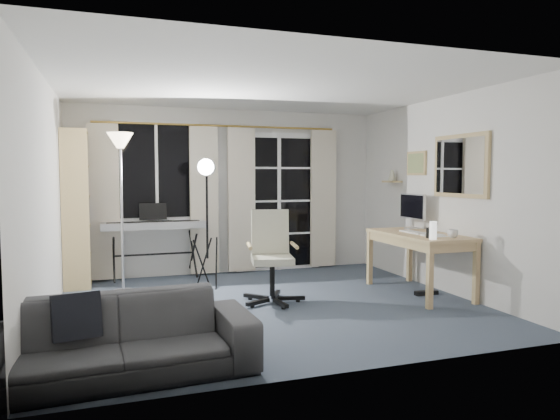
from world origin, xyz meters
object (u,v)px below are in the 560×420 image
at_px(bookshelf, 74,212).
at_px(torchiere_lamp, 121,165).
at_px(sofa, 118,325).
at_px(desk, 419,241).
at_px(studio_light, 206,182).
at_px(monitor, 412,208).
at_px(office_chair, 271,247).
at_px(mug, 453,232).
at_px(keyboard_piano, 154,226).

xyz_separation_m(bookshelf, torchiere_lamp, (0.59, -0.73, 0.61)).
distance_m(torchiere_lamp, sofa, 2.91).
bearing_deg(desk, torchiere_lamp, 160.68).
bearing_deg(torchiere_lamp, studio_light, -5.17).
bearing_deg(torchiere_lamp, monitor, -11.12).
xyz_separation_m(office_chair, mug, (1.90, -0.75, 0.19)).
bearing_deg(bookshelf, keyboard_piano, -8.65).
xyz_separation_m(desk, sofa, (-3.50, -1.49, -0.27)).
bearing_deg(keyboard_piano, desk, -30.92).
distance_m(studio_light, mug, 3.00).
xyz_separation_m(torchiere_lamp, office_chair, (1.61, -0.91, -0.96)).
xyz_separation_m(keyboard_piano, studio_light, (0.60, -0.68, 0.60)).
bearing_deg(sofa, office_chair, 43.04).
height_order(keyboard_piano, office_chair, keyboard_piano).
xyz_separation_m(keyboard_piano, mug, (3.10, -2.25, 0.05)).
distance_m(bookshelf, office_chair, 2.76).
height_order(bookshelf, keyboard_piano, bookshelf).
bearing_deg(monitor, torchiere_lamp, 168.31).
distance_m(keyboard_piano, desk, 3.47).
xyz_separation_m(keyboard_piano, sofa, (-0.50, -3.25, -0.37)).
distance_m(bookshelf, desk, 4.44).
xyz_separation_m(bookshelf, desk, (4.01, -1.89, -0.31)).
bearing_deg(office_chair, studio_light, 137.14).
relative_size(studio_light, sofa, 0.86).
relative_size(desk, sofa, 0.71).
relative_size(mug, sofa, 0.06).
height_order(bookshelf, mug, bookshelf).
distance_m(monitor, sofa, 4.22).
bearing_deg(keyboard_piano, bookshelf, 171.79).
bearing_deg(torchiere_lamp, keyboard_piano, 54.71).
xyz_separation_m(keyboard_piano, monitor, (3.19, -1.30, 0.27)).
bearing_deg(sofa, desk, 20.24).
relative_size(desk, mug, 11.44).
xyz_separation_m(torchiere_lamp, monitor, (3.61, -0.71, -0.55)).
distance_m(keyboard_piano, studio_light, 1.09).
bearing_deg(sofa, studio_light, 63.90).
xyz_separation_m(studio_light, monitor, (2.59, -0.62, -0.34)).
bearing_deg(mug, bookshelf, 149.83).
bearing_deg(mug, studio_light, 147.88).
bearing_deg(office_chair, monitor, 16.61).
height_order(torchiere_lamp, keyboard_piano, torchiere_lamp).
bearing_deg(office_chair, bookshelf, 154.48).
xyz_separation_m(torchiere_lamp, mug, (3.52, -1.66, -0.77)).
bearing_deg(desk, keyboard_piano, 149.13).
xyz_separation_m(bookshelf, office_chair, (2.20, -1.63, -0.34)).
xyz_separation_m(torchiere_lamp, keyboard_piano, (0.42, 0.59, -0.82)).
xyz_separation_m(studio_light, desk, (2.40, -1.07, -0.71)).
relative_size(torchiere_lamp, mug, 16.08).
height_order(bookshelf, desk, bookshelf).
height_order(torchiere_lamp, studio_light, torchiere_lamp).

